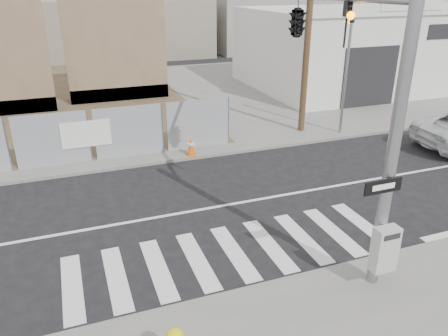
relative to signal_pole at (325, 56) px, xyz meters
name	(u,v)px	position (x,y,z in m)	size (l,w,h in m)	color
ground	(204,209)	(-2.49, 2.05, -4.78)	(100.00, 100.00, 0.00)	black
sidewalk_far	(130,101)	(-2.49, 16.05, -4.72)	(50.00, 20.00, 0.12)	slate
signal_pole	(325,56)	(0.00, 0.00, 0.00)	(0.96, 5.87, 7.00)	gray
far_signal_pole	(348,57)	(5.51, 6.65, -1.30)	(0.16, 0.20, 5.60)	gray
concrete_wall_right	(116,42)	(-2.99, 16.13, -1.40)	(5.50, 1.30, 8.00)	brown
auto_shop	(348,48)	(11.50, 15.01, -2.25)	(12.00, 10.20, 5.95)	silver
utility_pole_right	(309,14)	(4.01, 7.55, 0.42)	(1.60, 0.28, 10.00)	brown
traffic_cone_d	(191,147)	(-1.66, 6.27, -4.31)	(0.48, 0.48, 0.72)	#E6580C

